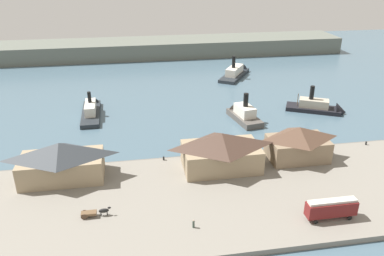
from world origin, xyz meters
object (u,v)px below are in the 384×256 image
street_tram (331,208)px  ferry_shed_central_terminal (221,150)px  mooring_post_center_east (366,143)px  ferry_moored_east (91,109)px  mooring_post_east (164,158)px  ferry_moored_west (242,114)px  ferry_shed_customs_shed (61,161)px  ferry_mid_harbor (321,108)px  ferry_approaching_west (237,72)px  horse_cart (94,212)px  pedestrian_near_cart (193,224)px  ferry_shed_east_terminal (298,143)px

street_tram → ferry_shed_central_terminal: bearing=125.7°
ferry_shed_central_terminal → mooring_post_center_east: ferry_shed_central_terminal is taller
street_tram → ferry_moored_east: ferry_moored_east is taller
mooring_post_east → ferry_moored_west: (27.71, 25.07, 0.19)m
ferry_shed_customs_shed → ferry_mid_harbor: ferry_shed_customs_shed is taller
ferry_moored_west → ferry_approaching_west: bearing=76.5°
horse_cart → street_tram: bearing=-10.4°
mooring_post_east → ferry_moored_east: (-20.25, 38.59, -0.29)m
ferry_moored_west → ferry_moored_east: bearing=164.3°
ferry_shed_customs_shed → ferry_moored_east: ferry_shed_customs_shed is taller
pedestrian_near_cart → street_tram: bearing=-3.7°
ferry_mid_harbor → horse_cart: bearing=-146.4°
mooring_post_center_east → ferry_shed_central_terminal: bearing=-172.7°
ferry_shed_east_terminal → ferry_moored_west: ferry_shed_east_terminal is taller
mooring_post_east → ferry_moored_west: ferry_moored_west is taller
pedestrian_near_cart → mooring_post_center_east: (51.87, 26.35, -0.33)m
ferry_moored_west → ferry_approaching_west: ferry_approaching_west is taller
ferry_shed_east_terminal → ferry_mid_harbor: 38.73m
ferry_shed_central_terminal → ferry_moored_east: (-33.47, 44.60, -4.47)m
mooring_post_east → ferry_shed_central_terminal: bearing=-24.5°
street_tram → mooring_post_east: 41.27m
street_tram → ferry_moored_west: ferry_moored_west is taller
mooring_post_east → ferry_moored_east: 43.58m
ferry_shed_customs_shed → ferry_shed_central_terminal: bearing=-1.8°
ferry_shed_central_terminal → mooring_post_east: size_ratio=20.42×
pedestrian_near_cart → mooring_post_center_east: size_ratio=1.91×
ferry_shed_central_terminal → pedestrian_near_cart: bearing=-116.2°
pedestrian_near_cart → mooring_post_center_east: bearing=26.9°
ferry_approaching_west → ferry_mid_harbor: ferry_approaching_west is taller
street_tram → mooring_post_center_east: size_ratio=11.09×
ferry_approaching_west → ferry_mid_harbor: bearing=-70.8°
street_tram → ferry_mid_harbor: size_ratio=0.50×
mooring_post_east → ferry_approaching_west: bearing=61.7°
street_tram → pedestrian_near_cart: street_tram is taller
ferry_shed_central_terminal → horse_cart: bearing=-153.5°
pedestrian_near_cart → ferry_moored_west: ferry_moored_west is taller
ferry_shed_customs_shed → ferry_moored_east: (3.25, 43.42, -4.45)m
street_tram → horse_cart: 45.99m
mooring_post_center_east → pedestrian_near_cart: bearing=-153.1°
ferry_approaching_west → street_tram: bearing=-95.5°
horse_cart → ferry_approaching_west: bearing=59.6°
ferry_shed_east_terminal → ferry_moored_west: size_ratio=0.87×
mooring_post_center_east → ferry_approaching_west: (-15.50, 73.72, -0.16)m
ferry_shed_east_terminal → horse_cart: bearing=-162.1°
mooring_post_center_east → ferry_moored_east: bearing=152.4°
ferry_shed_customs_shed → pedestrian_near_cart: bearing=-40.0°
mooring_post_center_east → mooring_post_east: (-54.77, 0.67, 0.00)m
ferry_shed_central_terminal → ferry_moored_west: ferry_shed_central_terminal is taller
ferry_shed_central_terminal → ferry_mid_harbor: bearing=37.8°
horse_cart → ferry_approaching_west: size_ratio=0.24×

